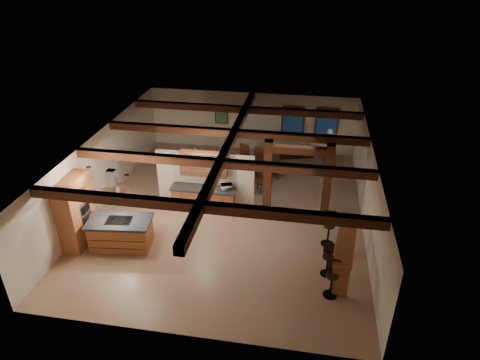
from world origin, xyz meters
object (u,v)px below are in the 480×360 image
object	(u,v)px
dining_table	(253,173)
bar_counter	(344,254)
sofa	(291,150)
kitchen_island	(121,233)

from	to	relation	value
dining_table	bar_counter	distance (m)	6.70
bar_counter	sofa	bearing A→B (deg)	104.16
kitchen_island	dining_table	distance (m)	6.58
kitchen_island	sofa	bearing A→B (deg)	57.28
sofa	dining_table	bearing A→B (deg)	45.25
kitchen_island	sofa	size ratio (longest dim) A/B	1.06
bar_counter	dining_table	bearing A→B (deg)	122.61
kitchen_island	sofa	world-z (taller)	kitchen_island
sofa	kitchen_island	bearing A→B (deg)	41.56
sofa	bar_counter	bearing A→B (deg)	88.45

